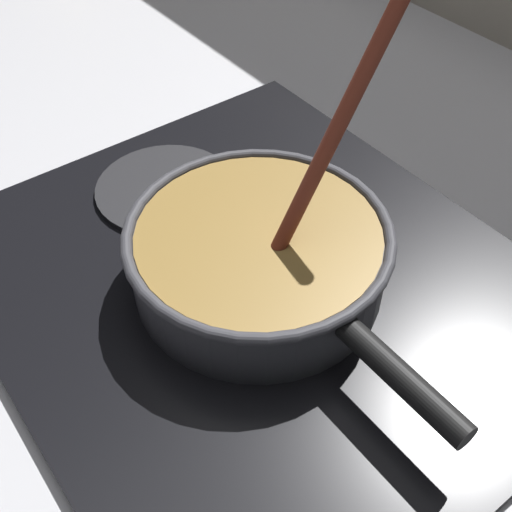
{
  "coord_description": "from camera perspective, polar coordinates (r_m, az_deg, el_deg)",
  "views": [
    {
      "loc": [
        0.33,
        -0.06,
        0.47
      ],
      "look_at": [
        -0.0,
        0.19,
        0.04
      ],
      "focal_mm": 45.16,
      "sensor_mm": 36.0,
      "label": 1
    }
  ],
  "objects": [
    {
      "name": "spare_burner",
      "position": [
        0.72,
        -8.01,
        5.96
      ],
      "size": [
        0.15,
        0.15,
        0.01
      ],
      "primitive_type": "cylinder",
      "color": "#262628",
      "rests_on": "hob_plate"
    },
    {
      "name": "burner_ring",
      "position": [
        0.62,
        0.0,
        -1.78
      ],
      "size": [
        0.19,
        0.19,
        0.01
      ],
      "primitive_type": "torus",
      "color": "#592D0C",
      "rests_on": "hob_plate"
    },
    {
      "name": "hob_plate",
      "position": [
        0.62,
        0.0,
        -2.41
      ],
      "size": [
        0.56,
        0.48,
        0.01
      ],
      "primitive_type": "cube",
      "color": "black",
      "rests_on": "ground"
    },
    {
      "name": "ground",
      "position": [
        0.59,
        -15.06,
        -12.51
      ],
      "size": [
        2.4,
        1.6,
        0.04
      ],
      "primitive_type": "cube",
      "color": "#B7B7BC"
    },
    {
      "name": "cooking_pan",
      "position": [
        0.59,
        0.13,
        0.29
      ],
      "size": [
        0.37,
        0.25,
        0.26
      ],
      "color": "#38383D",
      "rests_on": "hob_plate"
    }
  ]
}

